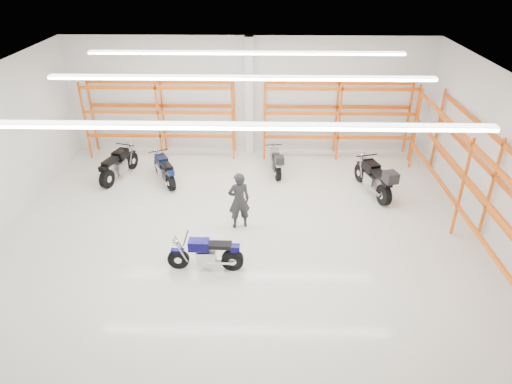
{
  "coord_description": "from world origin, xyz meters",
  "views": [
    {
      "loc": [
        0.63,
        -11.19,
        7.48
      ],
      "look_at": [
        0.38,
        0.5,
        1.04
      ],
      "focal_mm": 32.0,
      "sensor_mm": 36.0,
      "label": 1
    }
  ],
  "objects_px": {
    "motorcycle_back_a": "(117,166)",
    "structural_column": "(249,97)",
    "motorcycle_back_b": "(165,170)",
    "motorcycle_back_d": "(376,179)",
    "standing_man": "(239,200)",
    "motorcycle_back_c": "(276,162)",
    "motorcycle_main": "(209,254)"
  },
  "relations": [
    {
      "from": "motorcycle_main",
      "to": "structural_column",
      "type": "xyz_separation_m",
      "value": [
        0.79,
        7.59,
        1.8
      ]
    },
    {
      "from": "motorcycle_back_b",
      "to": "motorcycle_back_d",
      "type": "height_order",
      "value": "motorcycle_back_d"
    },
    {
      "from": "motorcycle_main",
      "to": "motorcycle_back_c",
      "type": "relative_size",
      "value": 1.02
    },
    {
      "from": "motorcycle_main",
      "to": "motorcycle_back_a",
      "type": "relative_size",
      "value": 0.91
    },
    {
      "from": "motorcycle_back_d",
      "to": "standing_man",
      "type": "distance_m",
      "value": 4.84
    },
    {
      "from": "motorcycle_back_b",
      "to": "motorcycle_back_c",
      "type": "distance_m",
      "value": 3.98
    },
    {
      "from": "motorcycle_back_d",
      "to": "structural_column",
      "type": "xyz_separation_m",
      "value": [
        -4.29,
        3.56,
        1.65
      ]
    },
    {
      "from": "motorcycle_main",
      "to": "motorcycle_back_b",
      "type": "xyz_separation_m",
      "value": [
        -2.09,
        4.8,
        0.02
      ]
    },
    {
      "from": "motorcycle_back_b",
      "to": "motorcycle_back_c",
      "type": "bearing_deg",
      "value": 11.14
    },
    {
      "from": "standing_man",
      "to": "motorcycle_main",
      "type": "bearing_deg",
      "value": 55.98
    },
    {
      "from": "motorcycle_main",
      "to": "motorcycle_back_a",
      "type": "bearing_deg",
      "value": 127.02
    },
    {
      "from": "motorcycle_back_a",
      "to": "motorcycle_back_b",
      "type": "relative_size",
      "value": 1.16
    },
    {
      "from": "motorcycle_back_b",
      "to": "motorcycle_back_d",
      "type": "relative_size",
      "value": 0.78
    },
    {
      "from": "motorcycle_back_b",
      "to": "standing_man",
      "type": "bearing_deg",
      "value": -45.06
    },
    {
      "from": "motorcycle_main",
      "to": "standing_man",
      "type": "height_order",
      "value": "standing_man"
    },
    {
      "from": "motorcycle_back_a",
      "to": "motorcycle_main",
      "type": "bearing_deg",
      "value": -52.98
    },
    {
      "from": "structural_column",
      "to": "motorcycle_back_c",
      "type": "bearing_deg",
      "value": -63.09
    },
    {
      "from": "motorcycle_back_a",
      "to": "structural_column",
      "type": "relative_size",
      "value": 0.48
    },
    {
      "from": "motorcycle_back_b",
      "to": "motorcycle_back_d",
      "type": "bearing_deg",
      "value": -6.12
    },
    {
      "from": "motorcycle_back_b",
      "to": "motorcycle_back_d",
      "type": "xyz_separation_m",
      "value": [
        7.16,
        -0.77,
        0.13
      ]
    },
    {
      "from": "motorcycle_main",
      "to": "motorcycle_back_d",
      "type": "bearing_deg",
      "value": 38.46
    },
    {
      "from": "standing_man",
      "to": "structural_column",
      "type": "bearing_deg",
      "value": -106.75
    },
    {
      "from": "standing_man",
      "to": "motorcycle_back_c",
      "type": "bearing_deg",
      "value": -123.47
    },
    {
      "from": "motorcycle_back_a",
      "to": "motorcycle_back_c",
      "type": "bearing_deg",
      "value": 5.22
    },
    {
      "from": "motorcycle_main",
      "to": "motorcycle_back_b",
      "type": "bearing_deg",
      "value": 113.52
    },
    {
      "from": "motorcycle_back_b",
      "to": "motorcycle_back_c",
      "type": "xyz_separation_m",
      "value": [
        3.9,
        0.77,
        0.0
      ]
    },
    {
      "from": "motorcycle_back_c",
      "to": "motorcycle_back_d",
      "type": "relative_size",
      "value": 0.81
    },
    {
      "from": "motorcycle_main",
      "to": "motorcycle_back_b",
      "type": "distance_m",
      "value": 5.23
    },
    {
      "from": "motorcycle_back_d",
      "to": "motorcycle_back_b",
      "type": "bearing_deg",
      "value": 173.88
    },
    {
      "from": "motorcycle_back_a",
      "to": "motorcycle_back_d",
      "type": "distance_m",
      "value": 8.94
    },
    {
      "from": "structural_column",
      "to": "motorcycle_back_b",
      "type": "bearing_deg",
      "value": -135.79
    },
    {
      "from": "motorcycle_back_a",
      "to": "structural_column",
      "type": "xyz_separation_m",
      "value": [
        4.59,
        2.54,
        1.74
      ]
    }
  ]
}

